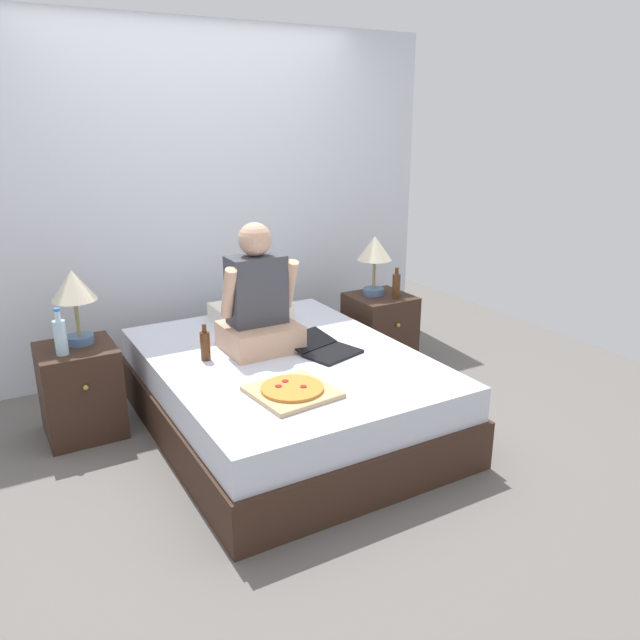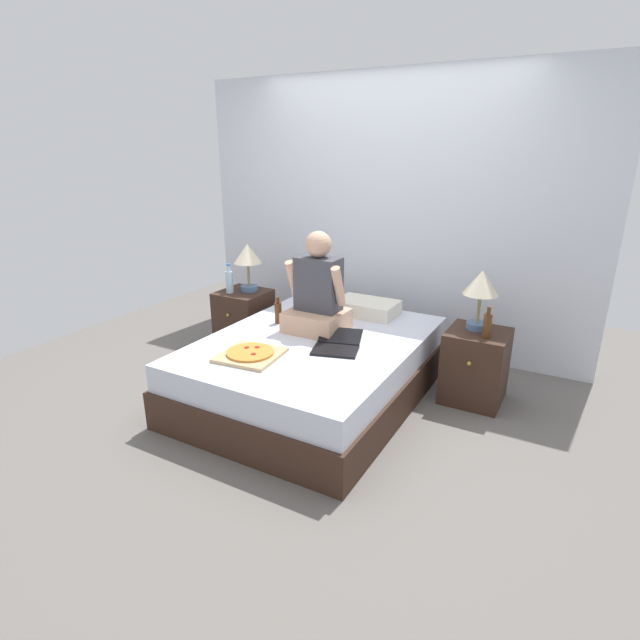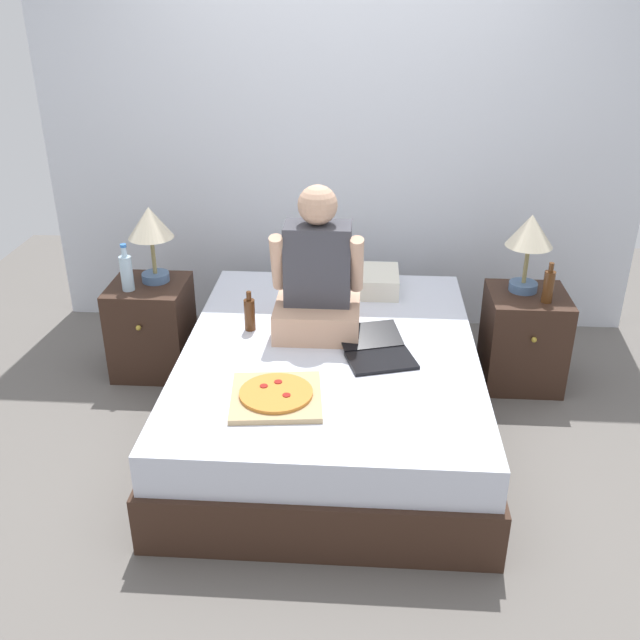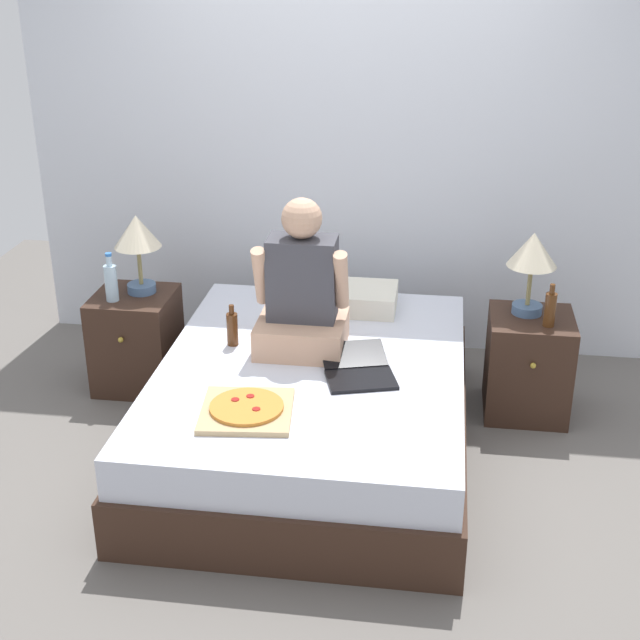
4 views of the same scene
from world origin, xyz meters
TOP-DOWN VIEW (x-y plane):
  - ground_plane at (0.00, 0.00)m, footprint 5.84×5.84m
  - wall_back at (0.00, 1.37)m, footprint 3.84×0.12m
  - bed at (0.00, 0.00)m, footprint 1.53×2.01m
  - nightstand_left at (-1.10, 0.55)m, footprint 0.44×0.47m
  - lamp_on_left_nightstand at (-1.06, 0.60)m, footprint 0.26×0.26m
  - water_bottle at (-1.18, 0.46)m, footprint 0.07×0.07m
  - nightstand_right at (1.10, 0.55)m, footprint 0.44×0.47m
  - lamp_on_right_nightstand at (1.07, 0.60)m, footprint 0.26×0.26m
  - beer_bottle at (1.17, 0.45)m, footprint 0.06×0.06m
  - pillow at (0.11, 0.73)m, footprint 0.52×0.34m
  - person_seated at (-0.08, 0.19)m, footprint 0.47×0.40m
  - laptop at (0.24, -0.08)m, footprint 0.42×0.49m
  - pizza_box at (-0.21, -0.52)m, footprint 0.44×0.44m
  - beer_bottle_on_bed at (-0.43, 0.16)m, footprint 0.06×0.06m

SIDE VIEW (x-z plane):
  - ground_plane at x=0.00m, z-range 0.00..0.00m
  - bed at x=0.00m, z-range 0.00..0.48m
  - nightstand_left at x=-1.10m, z-range 0.00..0.56m
  - nightstand_right at x=1.10m, z-range 0.00..0.56m
  - pizza_box at x=-0.21m, z-range 0.48..0.52m
  - laptop at x=0.24m, z-range 0.47..0.54m
  - pillow at x=0.11m, z-range 0.48..0.60m
  - beer_bottle_on_bed at x=-0.43m, z-range 0.46..0.68m
  - beer_bottle at x=1.17m, z-range 0.54..0.77m
  - water_bottle at x=-1.18m, z-range 0.53..0.81m
  - person_seated at x=-0.08m, z-range 0.38..1.16m
  - lamp_on_left_nightstand at x=-1.06m, z-range 0.66..1.11m
  - lamp_on_right_nightstand at x=1.07m, z-range 0.66..1.11m
  - wall_back at x=0.00m, z-range 0.00..2.50m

